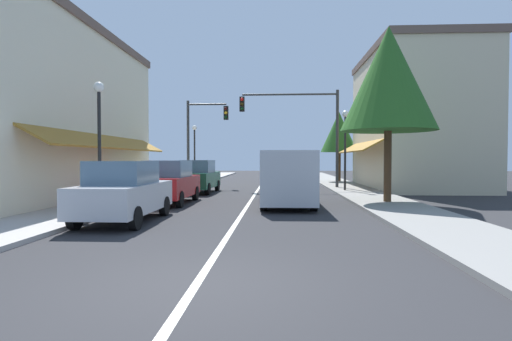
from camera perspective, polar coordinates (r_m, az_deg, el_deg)
The scene contains 17 objects.
ground_plane at distance 23.79m, azimuth 0.23°, elevation -2.78°, with size 80.00×80.00×0.00m, color #28282B.
sidewalk_left at distance 24.68m, azimuth -12.65°, elevation -2.52°, with size 2.60×56.00×0.12m, color #A39E99.
sidewalk_right at distance 24.14m, azimuth 13.39°, elevation -2.62°, with size 2.60×56.00×0.12m, color gray.
lane_center_stripe at distance 23.79m, azimuth 0.23°, elevation -2.78°, with size 0.14×52.00×0.01m, color silver.
storefront_left_block at distance 20.91m, azimuth -28.75°, elevation 7.15°, with size 7.24×14.20×7.83m.
storefront_right_block at distance 27.16m, azimuth 21.42°, elevation 6.59°, with size 7.04×10.20×8.46m.
parked_car_nearest_left at distance 12.31m, azimuth -18.08°, elevation -2.86°, with size 1.79×4.11×1.77m.
parked_car_second_left at distance 16.93m, azimuth -12.15°, elevation -1.62°, with size 1.82×4.12×1.77m.
parked_car_third_left at distance 22.09m, azimuth -8.14°, elevation -0.85°, with size 1.88×4.15×1.77m.
van_in_lane at distance 15.85m, azimuth 4.40°, elevation -0.84°, with size 2.04×5.20×2.12m.
traffic_signal_mast_arm at distance 25.02m, azimuth 6.69°, elevation 6.98°, with size 6.05×0.50×6.03m.
traffic_signal_left_corner at distance 27.24m, azimuth -7.74°, elevation 5.63°, with size 2.81×0.50×5.71m.
street_lamp_left_near at distance 15.32m, azimuth -21.21°, elevation 6.20°, with size 0.36×0.36×4.53m.
street_lamp_right_mid at distance 22.81m, azimuth 12.45°, elevation 4.65°, with size 0.36×0.36×4.48m.
street_lamp_left_far at distance 30.42m, azimuth -8.65°, elevation 3.74°, with size 0.36×0.36×4.34m.
tree_right_near at distance 17.35m, azimuth 18.14°, elevation 12.15°, with size 3.79×3.79×7.12m.
tree_right_far at distance 31.93m, azimuth 11.60°, elevation 5.30°, with size 2.81×2.81×5.47m.
Camera 1 is at (1.18, -5.69, 1.82)m, focal length 28.42 mm.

